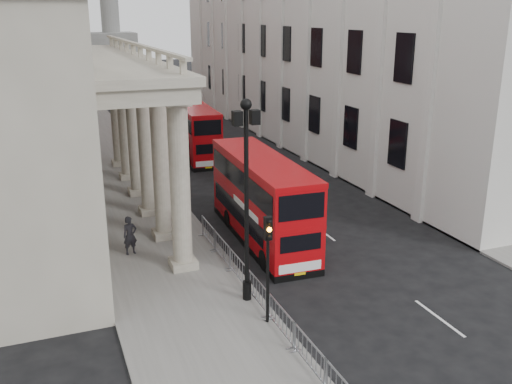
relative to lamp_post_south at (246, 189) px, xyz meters
name	(u,v)px	position (x,y,z in m)	size (l,w,h in m)	color
ground	(301,349)	(0.60, -4.00, -4.91)	(260.00, 260.00, 0.00)	black
sidewalk_west	(108,160)	(-2.40, 26.00, -4.85)	(6.00, 140.00, 0.12)	slate
sidewalk_east	(294,144)	(14.10, 26.00, -4.85)	(3.00, 140.00, 0.12)	slate
kerb	(144,157)	(0.55, 26.00, -4.84)	(0.20, 140.00, 0.14)	slate
west_building_far	(8,22)	(-9.90, 76.00, 5.09)	(9.00, 30.00, 20.00)	gray
east_building	(313,0)	(16.60, 28.00, 7.59)	(8.00, 55.00, 25.00)	beige
lamp_post_south	(246,189)	(0.00, 0.00, 0.00)	(1.05, 0.44, 8.32)	black
lamp_post_mid	(160,120)	(0.00, 16.00, 0.00)	(1.05, 0.44, 8.32)	black
lamp_post_north	(123,90)	(0.00, 32.00, 0.00)	(1.05, 0.44, 8.32)	black
traffic_light	(268,250)	(0.10, -2.02, -1.80)	(0.28, 0.33, 4.30)	black
crowd_barriers	(269,305)	(0.25, -1.77, -4.24)	(0.50, 18.75, 1.10)	gray
bus_near	(262,198)	(3.09, 6.10, -2.60)	(2.85, 10.35, 4.43)	#B1080D
bus_far	(195,130)	(4.62, 24.99, -2.69)	(2.97, 9.99, 4.26)	#B0080C
pedestrian_a	(130,235)	(-3.73, 6.41, -3.83)	(0.70, 0.46, 1.93)	black
pedestrian_b	(96,204)	(-4.72, 12.40, -3.96)	(0.81, 0.63, 1.66)	black
pedestrian_c	(146,181)	(-1.17, 15.95, -3.96)	(0.81, 0.53, 1.67)	black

